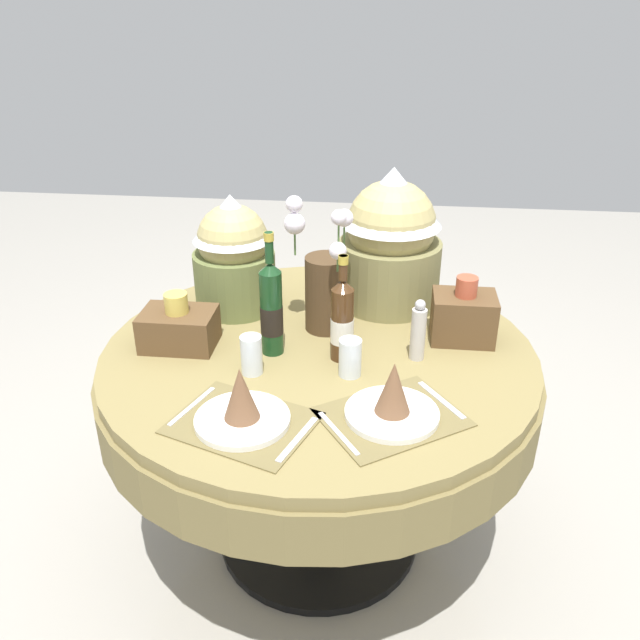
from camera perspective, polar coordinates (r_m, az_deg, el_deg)
name	(u,v)px	position (r m, az deg, el deg)	size (l,w,h in m)	color
ground	(319,534)	(2.44, -0.09, -18.21)	(8.00, 8.00, 0.00)	#9E998E
dining_table	(319,384)	(2.04, -0.10, -5.67)	(1.33, 1.33, 0.76)	olive
place_setting_left	(242,408)	(1.63, -6.87, -7.66)	(0.41, 0.36, 0.16)	brown
place_setting_right	(393,402)	(1.65, 6.37, -7.15)	(0.43, 0.41, 0.16)	brown
flower_vase	(325,283)	(2.02, 0.40, 3.30)	(0.21, 0.20, 0.42)	#47331E
wine_bottle_left	(271,308)	(1.89, -4.28, 1.02)	(0.07, 0.07, 0.38)	#143819
wine_bottle_right	(342,320)	(1.86, 1.96, 0.00)	(0.07, 0.07, 0.32)	#422814
tumbler_near_left	(251,355)	(1.83, -6.02, -3.05)	(0.06, 0.06, 0.11)	silver
tumbler_near_right	(350,358)	(1.82, 2.65, -3.30)	(0.06, 0.06, 0.11)	silver
pepper_mill	(418,332)	(1.90, 8.59, -1.02)	(0.04, 0.04, 0.19)	#B7B2AD
gift_tub_back_left	(233,250)	(2.16, -7.60, 6.10)	(0.27, 0.27, 0.39)	olive
gift_tub_back_right	(391,235)	(2.18, 6.22, 7.44)	(0.35, 0.35, 0.47)	olive
woven_basket_side_left	(179,327)	(2.00, -12.26, -0.61)	(0.22, 0.15, 0.17)	brown
woven_basket_side_right	(463,316)	(2.04, 12.44, 0.37)	(0.19, 0.14, 0.21)	brown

